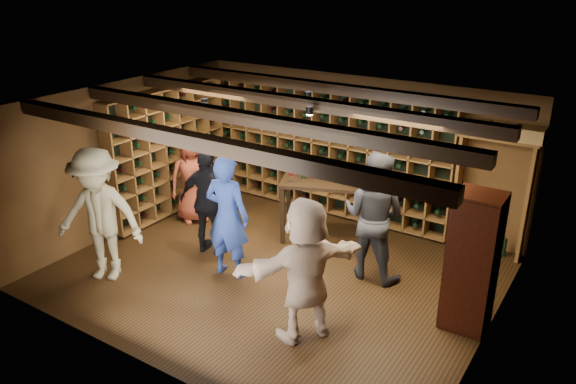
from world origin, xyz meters
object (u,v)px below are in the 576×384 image
Objects in this scene: man_grey_suit at (374,216)px; guest_red_floral at (192,178)px; display_cabinet at (471,265)px; guest_woman_black at (209,202)px; tasting_table at (324,189)px; guest_beige at (305,270)px; guest_khaki at (99,215)px; man_blue_shirt at (227,217)px.

man_grey_suit reaches higher than guest_red_floral.
display_cabinet is 3.93m from guest_woman_black.
man_grey_suit is 1.33m from tasting_table.
guest_beige reaches higher than guest_woman_black.
guest_beige is 2.62m from tasting_table.
guest_khaki reaches higher than display_cabinet.
guest_khaki reaches higher than tasting_table.
guest_khaki is at bearing -140.47° from guest_red_floral.
man_grey_suit is 1.18× the size of guest_red_floral.
guest_khaki is at bearing 27.74° from man_blue_shirt.
guest_red_floral is at bearing 173.74° from display_cabinet.
guest_red_floral is 0.82× the size of guest_khaki.
tasting_table is at bearing -122.08° from guest_beige.
guest_khaki reaches higher than guest_woman_black.
guest_khaki is (0.24, -2.17, 0.18)m from guest_red_floral.
man_blue_shirt reaches higher than tasting_table.
display_cabinet is at bearing -63.01° from guest_red_floral.
guest_beige is (1.68, -0.66, -0.01)m from man_blue_shirt.
guest_woman_black is 1.63m from guest_khaki.
man_blue_shirt is 0.97× the size of man_grey_suit.
guest_beige is 1.19× the size of tasting_table.
display_cabinet is 3.31m from man_blue_shirt.
guest_red_floral is 1.05× the size of tasting_table.
man_grey_suit is (1.75, 1.08, 0.03)m from man_blue_shirt.
man_grey_suit is (-1.51, 0.49, 0.08)m from display_cabinet.
guest_beige is at bearing -141.40° from display_cabinet.
tasting_table is (2.03, 2.75, -0.09)m from guest_khaki.
guest_red_floral is at bearing -41.88° from man_blue_shirt.
guest_woman_black is (-0.66, 0.39, -0.06)m from man_blue_shirt.
display_cabinet is 1.10× the size of guest_red_floral.
man_blue_shirt is 1.81m from guest_beige.
display_cabinet reaches higher than tasting_table.
guest_woman_black reaches higher than guest_red_floral.
guest_khaki reaches higher than man_blue_shirt.
guest_red_floral is 0.89× the size of guest_beige.
man_grey_suit reaches higher than tasting_table.
display_cabinet is 0.93× the size of man_grey_suit.
guest_red_floral is at bearing 171.96° from tasting_table.
guest_red_floral is 1.27m from guest_woman_black.
display_cabinet is 4.98m from guest_red_floral.
guest_woman_black is (1.02, -0.76, 0.05)m from guest_red_floral.
display_cabinet is 1.16× the size of tasting_table.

